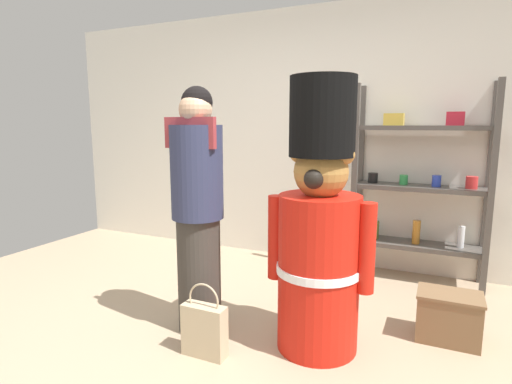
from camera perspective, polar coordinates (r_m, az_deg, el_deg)
ground_plane at (r=2.67m, az=-4.39°, el=-23.01°), size 6.40×6.40×0.00m
back_wall at (r=4.31m, az=9.82°, el=7.55°), size 6.40×0.12×2.60m
merchandise_shelf at (r=3.98m, az=21.81°, el=1.06°), size 1.16×0.35×1.79m
teddy_bear_guard at (r=2.58m, az=8.83°, el=-5.84°), size 0.69×0.53×1.71m
person_shopper at (r=2.79m, az=-8.13°, el=-2.24°), size 0.37×0.35×1.68m
shopping_bag at (r=2.69m, az=-7.21°, el=-18.46°), size 0.28×0.11×0.47m
display_crate at (r=3.12m, az=25.27°, el=-15.45°), size 0.41×0.28×0.33m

